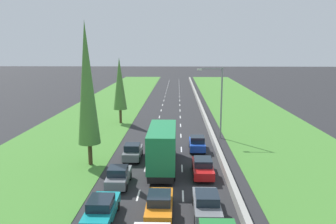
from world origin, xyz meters
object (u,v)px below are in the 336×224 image
red_sedan_right_lane (203,167)px  blue_hatchback_right_lane (197,143)px  green_box_truck_centre_lane (163,146)px  grey_hatchback_left_lane_fourth (133,152)px  grey_sedan_right_lane (207,204)px  grey_hatchback_left_lane (119,176)px  poplar_tree_second (87,84)px  teal_sedan_left_lane (101,209)px  orange_sedan_centre_lane (159,204)px  poplar_tree_third (120,84)px  street_light_mast (219,98)px

red_sedan_right_lane → blue_hatchback_right_lane: 7.43m
green_box_truck_centre_lane → grey_hatchback_left_lane_fourth: 4.23m
grey_sedan_right_lane → blue_hatchback_right_lane: blue_hatchback_right_lane is taller
grey_hatchback_left_lane → poplar_tree_second: size_ratio=0.28×
teal_sedan_left_lane → orange_sedan_centre_lane: 3.90m
poplar_tree_third → grey_hatchback_left_lane: bearing=-80.7°
orange_sedan_centre_lane → blue_hatchback_right_lane: (3.42, 14.75, 0.02)m
grey_hatchback_left_lane_fourth → street_light_mast: 13.72m
grey_hatchback_left_lane → blue_hatchback_right_lane: same height
grey_sedan_right_lane → blue_hatchback_right_lane: (0.18, 14.57, 0.02)m
grey_hatchback_left_lane_fourth → blue_hatchback_right_lane: bearing=25.3°
red_sedan_right_lane → grey_hatchback_left_lane: bearing=-161.2°
poplar_tree_second → street_light_mast: poplar_tree_second is taller
orange_sedan_centre_lane → green_box_truck_centre_lane: green_box_truck_centre_lane is taller
green_box_truck_centre_lane → grey_hatchback_left_lane_fourth: green_box_truck_centre_lane is taller
street_light_mast → blue_hatchback_right_lane: bearing=-118.8°
poplar_tree_third → orange_sedan_centre_lane: bearing=-75.1°
grey_sedan_right_lane → street_light_mast: bearing=81.1°
poplar_tree_third → grey_hatchback_left_lane_fourth: bearing=-76.1°
grey_hatchback_left_lane → green_box_truck_centre_lane: (3.49, 4.23, 1.35)m
poplar_tree_third → green_box_truck_centre_lane: bearing=-69.1°
orange_sedan_centre_lane → poplar_tree_second: poplar_tree_second is taller
blue_hatchback_right_lane → poplar_tree_second: bearing=-155.8°
orange_sedan_centre_lane → grey_sedan_right_lane: bearing=3.2°
grey_sedan_right_lane → poplar_tree_third: poplar_tree_third is taller
grey_hatchback_left_lane → green_box_truck_centre_lane: bearing=50.5°
green_box_truck_centre_lane → poplar_tree_third: size_ratio=0.94×
orange_sedan_centre_lane → poplar_tree_second: 14.28m
blue_hatchback_right_lane → poplar_tree_third: 18.19m
grey_sedan_right_lane → grey_hatchback_left_lane: 8.36m
green_box_truck_centre_lane → street_light_mast: bearing=59.2°
teal_sedan_left_lane → poplar_tree_third: size_ratio=0.45×
red_sedan_right_lane → teal_sedan_left_lane: bearing=-131.9°
orange_sedan_centre_lane → red_sedan_right_lane: size_ratio=1.00×
poplar_tree_second → street_light_mast: 17.33m
grey_sedan_right_lane → grey_hatchback_left_lane: bearing=145.8°
grey_hatchback_left_lane → grey_sedan_right_lane: bearing=-34.2°
teal_sedan_left_lane → red_sedan_right_lane: 10.93m
teal_sedan_left_lane → street_light_mast: bearing=64.1°
grey_sedan_right_lane → grey_hatchback_left_lane_fourth: size_ratio=1.15×
grey_sedan_right_lane → orange_sedan_centre_lane: same height
blue_hatchback_right_lane → poplar_tree_second: 13.83m
poplar_tree_second → poplar_tree_third: 18.51m
grey_sedan_right_lane → grey_hatchback_left_lane: grey_hatchback_left_lane is taller
blue_hatchback_right_lane → grey_hatchback_left_lane: bearing=-125.7°
orange_sedan_centre_lane → street_light_mast: size_ratio=0.50×
blue_hatchback_right_lane → grey_sedan_right_lane: bearing=-90.7°
poplar_tree_second → poplar_tree_third: bearing=90.5°
green_box_truck_centre_lane → street_light_mast: 13.15m
grey_sedan_right_lane → street_light_mast: (3.13, 19.93, 4.42)m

